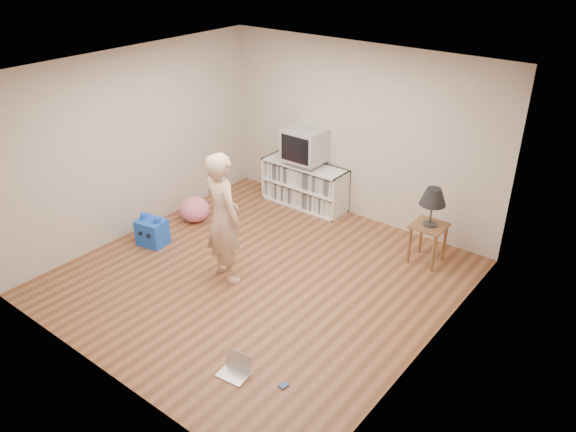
{
  "coord_description": "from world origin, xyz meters",
  "views": [
    {
      "loc": [
        3.96,
        -4.49,
        3.99
      ],
      "look_at": [
        0.14,
        0.4,
        0.76
      ],
      "focal_mm": 35.0,
      "sensor_mm": 36.0,
      "label": 1
    }
  ],
  "objects_px": {
    "media_unit": "(305,185)",
    "table_lamp": "(433,197)",
    "person": "(223,218)",
    "crt_tv": "(305,145)",
    "laptop": "(236,368)",
    "side_table": "(428,234)",
    "plush_pink": "(195,209)",
    "plush_blue": "(152,232)",
    "dvd_deck": "(305,162)"
  },
  "relations": [
    {
      "from": "laptop",
      "to": "crt_tv",
      "type": "bearing_deg",
      "value": 109.72
    },
    {
      "from": "media_unit",
      "to": "dvd_deck",
      "type": "xyz_separation_m",
      "value": [
        -0.0,
        -0.02,
        0.39
      ]
    },
    {
      "from": "plush_pink",
      "to": "plush_blue",
      "type": "bearing_deg",
      "value": -87.27
    },
    {
      "from": "laptop",
      "to": "plush_blue",
      "type": "xyz_separation_m",
      "value": [
        -2.66,
        1.17,
        0.13
      ]
    },
    {
      "from": "table_lamp",
      "to": "laptop",
      "type": "relative_size",
      "value": 1.58
    },
    {
      "from": "plush_blue",
      "to": "plush_pink",
      "type": "distance_m",
      "value": 0.85
    },
    {
      "from": "crt_tv",
      "to": "side_table",
      "type": "relative_size",
      "value": 1.09
    },
    {
      "from": "person",
      "to": "plush_pink",
      "type": "xyz_separation_m",
      "value": [
        -1.43,
        0.82,
        -0.66
      ]
    },
    {
      "from": "person",
      "to": "laptop",
      "type": "xyz_separation_m",
      "value": [
        1.27,
        -1.2,
        -0.79
      ]
    },
    {
      "from": "media_unit",
      "to": "plush_blue",
      "type": "xyz_separation_m",
      "value": [
        -0.94,
        -2.31,
        -0.16
      ]
    },
    {
      "from": "crt_tv",
      "to": "laptop",
      "type": "relative_size",
      "value": 1.84
    },
    {
      "from": "person",
      "to": "table_lamp",
      "type": "bearing_deg",
      "value": -117.24
    },
    {
      "from": "laptop",
      "to": "plush_pink",
      "type": "height_order",
      "value": "plush_pink"
    },
    {
      "from": "media_unit",
      "to": "side_table",
      "type": "height_order",
      "value": "media_unit"
    },
    {
      "from": "plush_blue",
      "to": "person",
      "type": "bearing_deg",
      "value": -8.49
    },
    {
      "from": "dvd_deck",
      "to": "plush_pink",
      "type": "height_order",
      "value": "dvd_deck"
    },
    {
      "from": "media_unit",
      "to": "side_table",
      "type": "xyz_separation_m",
      "value": [
        2.28,
        -0.39,
        0.07
      ]
    },
    {
      "from": "plush_blue",
      "to": "table_lamp",
      "type": "bearing_deg",
      "value": 21.3
    },
    {
      "from": "crt_tv",
      "to": "person",
      "type": "distance_m",
      "value": 2.32
    },
    {
      "from": "table_lamp",
      "to": "person",
      "type": "bearing_deg",
      "value": -133.92
    },
    {
      "from": "crt_tv",
      "to": "laptop",
      "type": "distance_m",
      "value": 3.99
    },
    {
      "from": "dvd_deck",
      "to": "table_lamp",
      "type": "relative_size",
      "value": 0.87
    },
    {
      "from": "side_table",
      "to": "plush_blue",
      "type": "bearing_deg",
      "value": -149.09
    },
    {
      "from": "plush_blue",
      "to": "plush_pink",
      "type": "height_order",
      "value": "plush_blue"
    },
    {
      "from": "media_unit",
      "to": "person",
      "type": "distance_m",
      "value": 2.38
    },
    {
      "from": "person",
      "to": "dvd_deck",
      "type": "bearing_deg",
      "value": -62.19
    },
    {
      "from": "laptop",
      "to": "plush_pink",
      "type": "xyz_separation_m",
      "value": [
        -2.7,
        2.02,
        0.13
      ]
    },
    {
      "from": "media_unit",
      "to": "laptop",
      "type": "relative_size",
      "value": 4.29
    },
    {
      "from": "person",
      "to": "laptop",
      "type": "distance_m",
      "value": 1.92
    },
    {
      "from": "crt_tv",
      "to": "plush_pink",
      "type": "height_order",
      "value": "crt_tv"
    },
    {
      "from": "crt_tv",
      "to": "plush_pink",
      "type": "xyz_separation_m",
      "value": [
        -0.98,
        -1.45,
        -0.83
      ]
    },
    {
      "from": "side_table",
      "to": "media_unit",
      "type": "bearing_deg",
      "value": 170.38
    },
    {
      "from": "crt_tv",
      "to": "plush_blue",
      "type": "height_order",
      "value": "crt_tv"
    },
    {
      "from": "media_unit",
      "to": "plush_blue",
      "type": "distance_m",
      "value": 2.5
    },
    {
      "from": "media_unit",
      "to": "table_lamp",
      "type": "xyz_separation_m",
      "value": [
        2.28,
        -0.39,
        0.59
      ]
    },
    {
      "from": "dvd_deck",
      "to": "person",
      "type": "xyz_separation_m",
      "value": [
        0.45,
        -2.27,
        0.11
      ]
    },
    {
      "from": "side_table",
      "to": "plush_blue",
      "type": "relative_size",
      "value": 1.23
    },
    {
      "from": "crt_tv",
      "to": "table_lamp",
      "type": "height_order",
      "value": "crt_tv"
    },
    {
      "from": "table_lamp",
      "to": "plush_blue",
      "type": "distance_m",
      "value": 3.83
    },
    {
      "from": "media_unit",
      "to": "table_lamp",
      "type": "bearing_deg",
      "value": -9.62
    },
    {
      "from": "media_unit",
      "to": "table_lamp",
      "type": "relative_size",
      "value": 2.72
    },
    {
      "from": "media_unit",
      "to": "person",
      "type": "xyz_separation_m",
      "value": [
        0.45,
        -2.29,
        0.49
      ]
    },
    {
      "from": "plush_blue",
      "to": "media_unit",
      "type": "bearing_deg",
      "value": 58.22
    },
    {
      "from": "laptop",
      "to": "person",
      "type": "bearing_deg",
      "value": 129.97
    },
    {
      "from": "dvd_deck",
      "to": "crt_tv",
      "type": "xyz_separation_m",
      "value": [
        0.0,
        -0.0,
        0.29
      ]
    },
    {
      "from": "crt_tv",
      "to": "laptop",
      "type": "bearing_deg",
      "value": -63.67
    },
    {
      "from": "side_table",
      "to": "table_lamp",
      "type": "bearing_deg",
      "value": 180.0
    },
    {
      "from": "table_lamp",
      "to": "plush_pink",
      "type": "relative_size",
      "value": 1.16
    },
    {
      "from": "plush_blue",
      "to": "plush_pink",
      "type": "bearing_deg",
      "value": 83.13
    },
    {
      "from": "laptop",
      "to": "side_table",
      "type": "bearing_deg",
      "value": 73.16
    }
  ]
}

